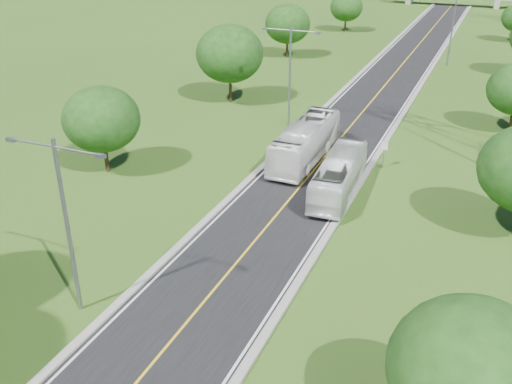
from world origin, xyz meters
TOP-DOWN VIEW (x-y plane):
  - ground at (0.00, 60.00)m, footprint 260.00×260.00m
  - road at (0.00, 66.00)m, footprint 8.00×150.00m
  - curb_left at (-4.25, 66.00)m, footprint 0.50×150.00m
  - curb_right at (4.25, 66.00)m, footprint 0.50×150.00m
  - speed_limit_sign at (5.20, 37.98)m, footprint 0.55×0.09m
  - streetlight_near_left at (-6.00, 12.00)m, footprint 5.90×0.25m
  - streetlight_mid_left at (-6.00, 45.00)m, footprint 5.90×0.25m
  - streetlight_far_right at (6.00, 78.00)m, footprint 5.90×0.25m
  - tree_lb at (-16.00, 28.00)m, footprint 6.30×6.30m
  - tree_lc at (-15.00, 50.00)m, footprint 7.56×7.56m
  - tree_ld at (-17.00, 74.00)m, footprint 6.72×6.72m
  - tree_le at (-14.50, 98.00)m, footprint 5.88×5.88m
  - tree_ra at (14.00, 10.00)m, footprint 6.30×6.30m
  - bus_outbound at (3.05, 31.70)m, footprint 3.15×10.79m
  - bus_inbound at (-1.49, 36.97)m, footprint 2.87×12.10m

SIDE VIEW (x-z plane):
  - ground at x=0.00m, z-range 0.00..0.00m
  - road at x=0.00m, z-range 0.00..0.06m
  - curb_left at x=-4.25m, z-range 0.00..0.22m
  - curb_right at x=4.25m, z-range 0.00..0.22m
  - bus_outbound at x=3.05m, z-range 0.06..3.03m
  - speed_limit_sign at x=5.20m, z-range 0.40..2.80m
  - bus_inbound at x=-1.49m, z-range 0.06..3.43m
  - tree_le at x=-14.50m, z-range 0.91..7.75m
  - tree_lb at x=-16.00m, z-range 0.98..8.31m
  - tree_ra at x=14.00m, z-range 0.98..8.31m
  - tree_ld at x=-17.00m, z-range 1.05..8.86m
  - tree_lc at x=-15.00m, z-range 1.18..9.97m
  - streetlight_near_left at x=-6.00m, z-range 0.94..10.94m
  - streetlight_mid_left at x=-6.00m, z-range 0.94..10.94m
  - streetlight_far_right at x=6.00m, z-range 0.94..10.94m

